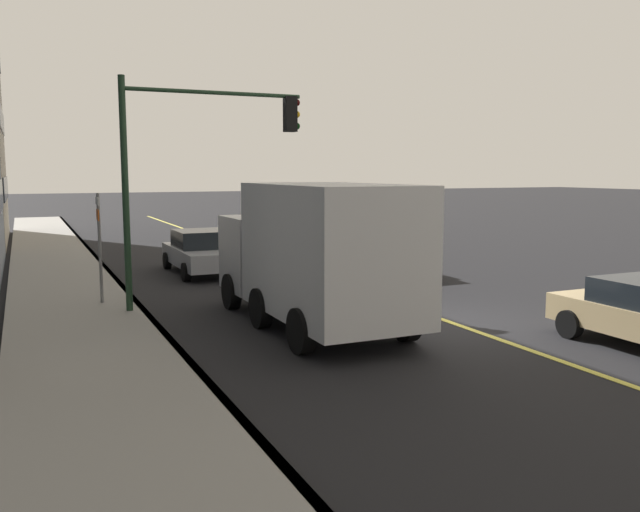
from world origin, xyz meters
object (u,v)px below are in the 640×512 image
at_px(car_navy, 383,250).
at_px(traffic_light_mast, 197,153).
at_px(car_silver, 203,252).
at_px(street_sign_post, 99,241).
at_px(truck_white, 316,252).

distance_m(car_navy, traffic_light_mast, 8.63).
height_order(car_navy, car_silver, car_navy).
bearing_deg(traffic_light_mast, car_navy, -64.28).
bearing_deg(street_sign_post, truck_white, -134.51).
bearing_deg(truck_white, street_sign_post, 45.49).
distance_m(car_silver, street_sign_post, 6.22).
bearing_deg(car_silver, car_navy, -114.48).
bearing_deg(street_sign_post, car_silver, -38.92).
xyz_separation_m(car_navy, car_silver, (2.56, 5.63, -0.06)).
relative_size(car_navy, truck_white, 0.61).
distance_m(truck_white, street_sign_post, 5.86).
xyz_separation_m(car_silver, traffic_light_mast, (-6.05, 1.61, 3.20)).
bearing_deg(car_silver, truck_white, -177.93).
relative_size(car_navy, car_silver, 0.90).
height_order(truck_white, street_sign_post, truck_white).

